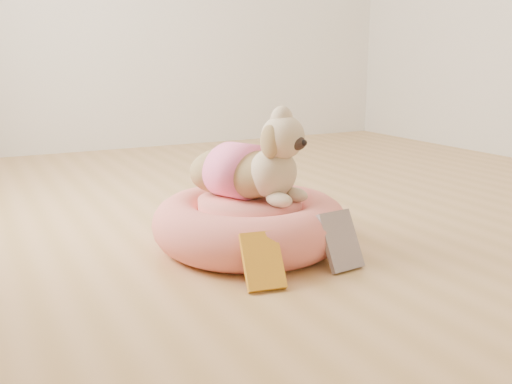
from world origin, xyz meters
name	(u,v)px	position (x,y,z in m)	size (l,w,h in m)	color
floor	(325,207)	(0.00, 0.00, 0.00)	(4.50, 4.50, 0.00)	tan
pet_bed	(250,223)	(-0.59, -0.35, 0.09)	(0.75, 0.75, 0.19)	#F07C5E
dog	(252,151)	(-0.58, -0.35, 0.37)	(0.34, 0.49, 0.36)	olive
book_yellow	(263,261)	(-0.73, -0.72, 0.08)	(0.13, 0.02, 0.19)	yellow
book_white	(341,241)	(-0.42, -0.70, 0.10)	(0.14, 0.02, 0.21)	white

